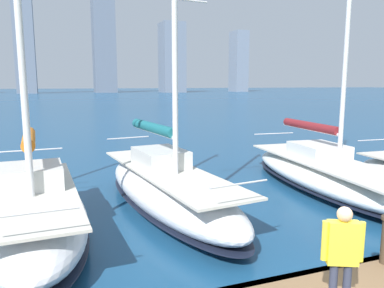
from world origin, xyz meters
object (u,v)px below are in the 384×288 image
at_px(person_yellow_shirt, 342,250).
at_px(sailboat_orange, 33,212).
at_px(sailboat_teal, 167,188).
at_px(sailboat_maroon, 325,172).

bearing_deg(person_yellow_shirt, sailboat_orange, -52.73).
bearing_deg(sailboat_teal, sailboat_maroon, -177.24).
distance_m(sailboat_orange, person_yellow_shirt, 7.31).
relative_size(sailboat_maroon, person_yellow_shirt, 7.66).
height_order(sailboat_maroon, person_yellow_shirt, sailboat_maroon).
relative_size(sailboat_maroon, sailboat_teal, 1.31).
height_order(sailboat_maroon, sailboat_orange, sailboat_maroon).
bearing_deg(sailboat_teal, sailboat_orange, 15.21).
xyz_separation_m(sailboat_maroon, sailboat_teal, (6.29, 0.30, 0.10)).
bearing_deg(sailboat_orange, sailboat_maroon, -172.47).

